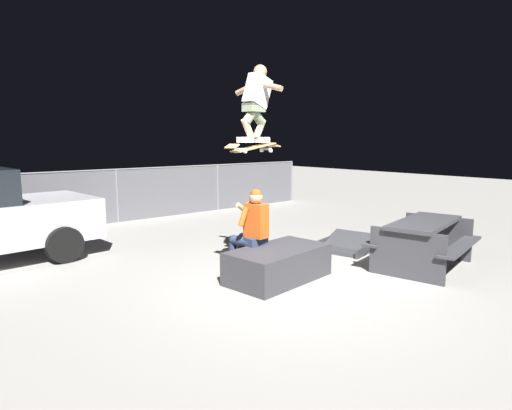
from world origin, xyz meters
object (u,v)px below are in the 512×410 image
Objects in this scene: ledge_box_main at (278,264)px; kicker_ramp at (347,246)px; skateboard at (254,148)px; skater_airborne at (256,100)px; person_sitting_on_ledge at (251,227)px; picnic_table_back at (424,236)px.

ledge_box_main is 2.25m from kicker_ramp.
skateboard is 0.93× the size of skater_airborne.
kicker_ramp is (2.33, 0.02, -0.67)m from person_sitting_on_ledge.
ledge_box_main is at bearing -167.83° from kicker_ramp.
skater_airborne is (0.01, 0.50, 2.35)m from ledge_box_main.
picnic_table_back reaches higher than ledge_box_main.
person_sitting_on_ledge is 2.77m from picnic_table_back.
person_sitting_on_ledge is 1.26× the size of skateboard.
person_sitting_on_ledge is at bearing -156.63° from skateboard.
ledge_box_main is 1.16× the size of person_sitting_on_ledge.
kicker_ramp is 0.63× the size of picnic_table_back.
person_sitting_on_ledge is 1.08× the size of kicker_ramp.
skateboard reaches higher than picnic_table_back.
skateboard is at bearing 146.01° from picnic_table_back.
skater_airborne is 0.58× the size of picnic_table_back.
skater_airborne reaches higher than picnic_table_back.
ledge_box_main is at bearing -73.84° from person_sitting_on_ledge.
ledge_box_main is 1.74m from skateboard.
picnic_table_back is (0.01, -1.49, 0.44)m from kicker_ramp.
skateboard is 0.54× the size of picnic_table_back.
skater_airborne reaches higher than person_sitting_on_ledge.
skater_airborne is 0.92× the size of kicker_ramp.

